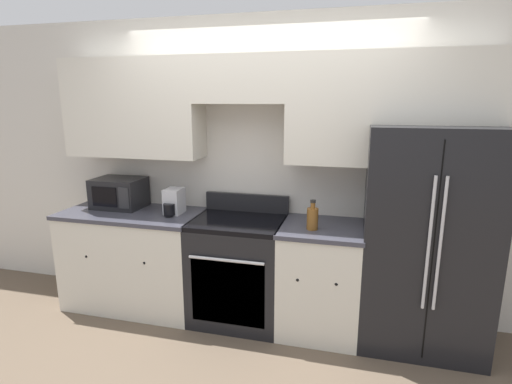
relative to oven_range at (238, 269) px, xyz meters
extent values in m
plane|color=brown|center=(0.16, -0.31, -0.46)|extent=(12.00, 12.00, 0.00)
cube|color=beige|center=(0.16, 0.35, 0.84)|extent=(8.00, 0.06, 2.60)
cube|color=beige|center=(-1.01, 0.15, 1.36)|extent=(1.24, 0.33, 0.85)
cube|color=beige|center=(0.00, 0.15, 1.60)|extent=(0.77, 0.33, 0.38)
cube|color=beige|center=(1.16, 0.15, 1.36)|extent=(1.56, 0.33, 0.85)
cube|color=beige|center=(-1.01, 0.00, -0.02)|extent=(1.24, 0.62, 0.87)
cube|color=#383842|center=(-1.01, 0.00, 0.43)|extent=(1.27, 0.64, 0.03)
sphere|color=black|center=(-1.29, -0.31, 0.11)|extent=(0.03, 0.03, 0.03)
sphere|color=black|center=(-0.73, -0.31, 0.11)|extent=(0.03, 0.03, 0.03)
cube|color=beige|center=(0.71, 0.00, -0.02)|extent=(0.64, 0.62, 0.87)
cube|color=#383842|center=(0.71, 0.00, 0.43)|extent=(0.66, 0.64, 0.03)
sphere|color=black|center=(0.56, -0.31, 0.11)|extent=(0.03, 0.03, 0.03)
sphere|color=black|center=(0.85, -0.31, 0.11)|extent=(0.03, 0.03, 0.03)
cube|color=black|center=(0.00, 0.00, -0.03)|extent=(0.77, 0.62, 0.87)
cube|color=black|center=(0.00, -0.30, -0.07)|extent=(0.62, 0.01, 0.56)
cube|color=black|center=(0.00, 0.00, 0.43)|extent=(0.77, 0.62, 0.04)
cube|color=black|center=(0.00, 0.28, 0.53)|extent=(0.77, 0.04, 0.16)
cylinder|color=silver|center=(0.00, -0.33, 0.22)|extent=(0.62, 0.02, 0.02)
cube|color=black|center=(1.48, 0.04, 0.40)|extent=(0.92, 0.69, 1.72)
cube|color=black|center=(1.48, -0.31, 0.40)|extent=(0.01, 0.01, 1.58)
cylinder|color=#B7B7BC|center=(1.45, -0.33, 0.49)|extent=(0.02, 0.02, 0.95)
cylinder|color=#B7B7BC|center=(1.52, -0.33, 0.49)|extent=(0.02, 0.02, 0.95)
cube|color=black|center=(-1.20, 0.12, 0.59)|extent=(0.45, 0.34, 0.28)
cube|color=black|center=(-1.24, -0.06, 0.59)|extent=(0.25, 0.01, 0.18)
cube|color=#262628|center=(-1.04, -0.06, 0.59)|extent=(0.10, 0.01, 0.19)
cylinder|color=brown|center=(0.64, -0.09, 0.53)|extent=(0.09, 0.09, 0.17)
cylinder|color=brown|center=(0.64, -0.09, 0.64)|extent=(0.04, 0.04, 0.05)
cylinder|color=black|center=(0.64, -0.09, 0.67)|extent=(0.04, 0.04, 0.02)
cube|color=#B7B7BC|center=(-0.60, 0.05, 0.56)|extent=(0.14, 0.18, 0.22)
cylinder|color=black|center=(-0.60, -0.05, 0.51)|extent=(0.10, 0.10, 0.10)
camera|label=1|loc=(0.95, -3.08, 1.44)|focal=28.00mm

